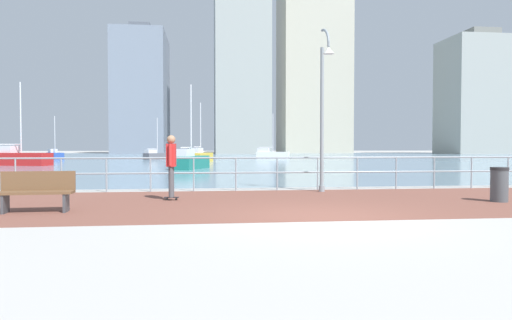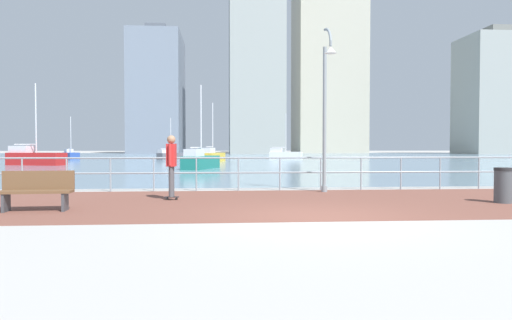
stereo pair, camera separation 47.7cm
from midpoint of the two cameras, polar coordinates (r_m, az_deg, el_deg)
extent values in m
plane|color=#ADAAA5|center=(49.19, -1.75, 0.00)|extent=(220.00, 220.00, 0.00)
cube|color=brown|center=(11.99, 6.16, -5.36)|extent=(28.00, 6.31, 0.01)
cube|color=#6B899E|center=(59.91, -2.20, 0.31)|extent=(180.00, 88.00, 0.00)
cylinder|color=#8C99A3|center=(16.14, -27.03, -1.76)|extent=(0.05, 0.05, 1.11)
cylinder|color=#8C99A3|center=(15.65, -22.30, -1.80)|extent=(0.05, 0.05, 1.11)
cylinder|color=#8C99A3|center=(15.27, -17.30, -1.83)|extent=(0.05, 0.05, 1.11)
cylinder|color=#8C99A3|center=(15.02, -12.08, -1.85)|extent=(0.05, 0.05, 1.11)
cylinder|color=#8C99A3|center=(14.90, -6.74, -1.85)|extent=(0.05, 0.05, 1.11)
cylinder|color=#8C99A3|center=(14.90, -1.35, -1.84)|extent=(0.05, 0.05, 1.11)
cylinder|color=#8C99A3|center=(15.04, 3.99, -1.81)|extent=(0.05, 0.05, 1.11)
cylinder|color=#8C99A3|center=(15.30, 9.19, -1.77)|extent=(0.05, 0.05, 1.11)
cylinder|color=#8C99A3|center=(15.69, 14.17, -1.71)|extent=(0.05, 0.05, 1.11)
cylinder|color=#8C99A3|center=(16.18, 18.88, -1.65)|extent=(0.05, 0.05, 1.11)
cylinder|color=#8C99A3|center=(16.78, 23.28, -1.58)|extent=(0.05, 0.05, 1.11)
cylinder|color=#8C99A3|center=(17.47, 27.35, -1.51)|extent=(0.05, 0.05, 1.11)
cylinder|color=#8C99A3|center=(15.01, 3.99, 0.30)|extent=(25.20, 0.06, 0.06)
cylinder|color=#8C99A3|center=(15.03, 3.99, -1.60)|extent=(25.20, 0.06, 0.06)
cylinder|color=gray|center=(14.75, 9.66, -3.67)|extent=(0.19, 0.19, 0.20)
cylinder|color=gray|center=(14.71, 9.70, 5.11)|extent=(0.12, 0.12, 4.71)
cylinder|color=gray|center=(15.09, 9.86, 16.16)|extent=(0.10, 0.19, 0.11)
cylinder|color=gray|center=(14.94, 10.07, 16.13)|extent=(0.10, 0.20, 0.15)
cylinder|color=gray|center=(14.80, 10.25, 15.92)|extent=(0.10, 0.19, 0.18)
cylinder|color=gray|center=(14.68, 10.40, 15.57)|extent=(0.10, 0.17, 0.19)
cylinder|color=gray|center=(14.59, 10.48, 15.08)|extent=(0.10, 0.14, 0.19)
cylinder|color=gray|center=(14.54, 10.51, 14.50)|extent=(0.09, 0.09, 0.17)
cone|color=silver|center=(14.50, 10.50, 13.73)|extent=(0.36, 0.36, 0.22)
cylinder|color=black|center=(12.55, -10.30, -4.94)|extent=(0.06, 0.03, 0.06)
cylinder|color=black|center=(12.63, -10.24, -4.90)|extent=(0.06, 0.03, 0.06)
cylinder|color=black|center=(12.52, -9.14, -4.95)|extent=(0.06, 0.03, 0.06)
cylinder|color=black|center=(12.59, -9.09, -4.91)|extent=(0.06, 0.03, 0.06)
cube|color=black|center=(12.57, -9.69, -4.70)|extent=(0.41, 0.13, 0.02)
cylinder|color=#4C4C51|center=(12.45, -9.76, -2.76)|extent=(0.14, 0.14, 0.84)
cylinder|color=#4C4C51|center=(12.60, -9.65, -2.71)|extent=(0.14, 0.14, 0.84)
cube|color=red|center=(12.49, -9.72, 0.63)|extent=(0.26, 0.35, 0.63)
cylinder|color=red|center=(12.26, -9.88, 0.69)|extent=(0.09, 0.09, 0.60)
cylinder|color=red|center=(12.72, -9.57, 0.72)|extent=(0.09, 0.09, 0.60)
sphere|color=#A37A5B|center=(12.49, -9.73, 2.61)|extent=(0.23, 0.23, 0.23)
cylinder|color=#474C51|center=(13.47, 30.00, -3.00)|extent=(0.44, 0.44, 0.85)
cylinder|color=#262628|center=(13.45, 30.03, -1.02)|extent=(0.46, 0.46, 0.08)
cube|color=brown|center=(11.23, -25.32, -3.70)|extent=(1.62, 0.50, 0.06)
cube|color=brown|center=(11.41, -25.01, -2.36)|extent=(1.60, 0.12, 0.44)
cube|color=#3F4247|center=(11.07, -22.15, -4.91)|extent=(0.08, 0.38, 0.45)
cube|color=#3F4247|center=(11.46, -28.36, -4.77)|extent=(0.08, 0.38, 0.45)
cube|color=white|center=(54.49, 4.09, 0.61)|extent=(4.11, 2.48, 0.84)
cube|color=silver|center=(54.73, 2.88, 1.30)|extent=(1.62, 1.28, 0.47)
cylinder|color=silver|center=(54.50, 4.09, 3.51)|extent=(0.09, 0.09, 4.68)
cylinder|color=silver|center=(54.66, 3.20, 1.64)|extent=(1.69, 0.67, 0.07)
cube|color=#284799|center=(57.49, -22.40, 0.50)|extent=(2.85, 3.65, 0.77)
cube|color=silver|center=(58.53, -22.66, 1.11)|extent=(1.35, 1.51, 0.43)
cylinder|color=silver|center=(57.50, -22.43, 3.02)|extent=(0.09, 0.09, 4.29)
cylinder|color=silver|center=(58.25, -22.59, 1.40)|extent=(0.91, 1.41, 0.07)
cube|color=#B21E1E|center=(39.49, -26.00, 0.12)|extent=(4.86, 2.78, 1.00)
cube|color=silver|center=(40.37, -27.54, 1.23)|extent=(1.90, 1.47, 0.55)
cylinder|color=silver|center=(39.54, -26.06, 4.85)|extent=(0.11, 0.11, 5.53)
cylinder|color=silver|center=(40.13, -27.15, 1.79)|extent=(2.02, 0.72, 0.09)
cube|color=#197266|center=(29.95, -6.60, -0.30)|extent=(2.48, 4.16, 0.85)
cube|color=silver|center=(28.83, -7.47, 0.93)|extent=(1.29, 1.64, 0.47)
cylinder|color=silver|center=(29.98, -6.62, 5.05)|extent=(0.09, 0.09, 4.74)
cylinder|color=silver|center=(29.12, -7.24, 1.60)|extent=(0.66, 1.72, 0.08)
cube|color=gold|center=(43.59, -5.25, 0.35)|extent=(2.48, 4.28, 0.88)
cube|color=silver|center=(42.42, -5.80, 1.23)|extent=(1.30, 1.67, 0.49)
cylinder|color=silver|center=(43.62, -5.26, 4.12)|extent=(0.10, 0.10, 4.87)
cylinder|color=silver|center=(42.73, -5.65, 1.69)|extent=(0.65, 1.77, 0.08)
cube|color=#595960|center=(52.94, -10.61, 0.49)|extent=(3.08, 3.27, 0.74)
cube|color=silver|center=(52.25, -11.45, 1.10)|extent=(1.38, 1.42, 0.41)
cylinder|color=silver|center=(52.94, -10.62, 3.10)|extent=(0.08, 0.08, 4.09)
cylinder|color=silver|center=(52.43, -11.23, 1.41)|extent=(1.08, 1.20, 0.07)
cube|color=slate|center=(103.46, -12.37, 8.16)|extent=(11.01, 17.04, 26.30)
cube|color=#4E5560|center=(106.00, -12.42, 15.78)|extent=(4.40, 6.82, 2.00)
cube|color=#939993|center=(95.83, 0.10, 12.21)|extent=(11.07, 14.62, 37.85)
cube|color=#B2AD99|center=(108.19, 9.35, 10.97)|extent=(15.52, 13.87, 37.83)
cube|color=#939993|center=(103.90, 28.88, 7.22)|extent=(15.07, 10.85, 23.64)
cube|color=slate|center=(105.95, 28.99, 14.14)|extent=(6.03, 4.34, 2.00)
camera|label=1|loc=(0.24, -88.92, 0.03)|focal=31.22mm
camera|label=2|loc=(0.24, 91.08, -0.03)|focal=31.22mm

